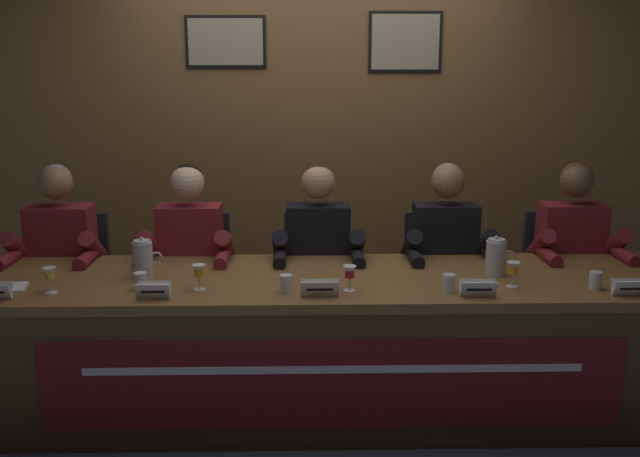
{
  "coord_description": "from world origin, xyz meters",
  "views": [
    {
      "loc": [
        -0.07,
        -3.45,
        1.77
      ],
      "look_at": [
        0.0,
        0.0,
        0.97
      ],
      "focal_mm": 39.93,
      "sensor_mm": 36.0,
      "label": 1
    }
  ],
  "objects_px": {
    "water_cup_left": "(140,282)",
    "water_pitcher_left_side": "(143,259)",
    "conference_table": "(321,325)",
    "panelist_far_right": "(575,255)",
    "chair_right": "(439,291)",
    "nameplate_left": "(153,291)",
    "nameplate_far_right": "(632,288)",
    "chair_left": "(196,292)",
    "panelist_center": "(318,256)",
    "chair_far_right": "(559,290)",
    "chair_far_left": "(73,293)",
    "juice_glass_far_left": "(50,275)",
    "chair_center": "(318,292)",
    "water_pitcher_right_side": "(496,257)",
    "nameplate_center": "(320,288)",
    "water_cup_right": "(449,284)",
    "juice_glass_center": "(350,274)",
    "water_cup_far_right": "(595,281)",
    "panelist_right": "(447,255)",
    "juice_glass_right": "(513,270)",
    "juice_glass_left": "(199,272)",
    "water_cup_center": "(286,285)",
    "panelist_far_left": "(58,257)",
    "document_stack_far_left": "(3,288)",
    "panelist_left": "(189,257)",
    "nameplate_right": "(478,288)"
  },
  "relations": [
    {
      "from": "chair_center",
      "to": "panelist_right",
      "type": "relative_size",
      "value": 0.73
    },
    {
      "from": "chair_far_left",
      "to": "juice_glass_far_left",
      "type": "bearing_deg",
      "value": -77.43
    },
    {
      "from": "conference_table",
      "to": "panelist_far_right",
      "type": "xyz_separation_m",
      "value": [
        1.46,
        0.54,
        0.21
      ]
    },
    {
      "from": "water_cup_left",
      "to": "nameplate_far_right",
      "type": "height_order",
      "value": "water_cup_left"
    },
    {
      "from": "water_cup_left",
      "to": "water_pitcher_left_side",
      "type": "xyz_separation_m",
      "value": [
        -0.03,
        0.21,
        0.06
      ]
    },
    {
      "from": "juice_glass_left",
      "to": "juice_glass_center",
      "type": "distance_m",
      "value": 0.72
    },
    {
      "from": "nameplate_left",
      "to": "water_pitcher_right_side",
      "type": "height_order",
      "value": "water_pitcher_right_side"
    },
    {
      "from": "panelist_right",
      "to": "juice_glass_right",
      "type": "distance_m",
      "value": 0.65
    },
    {
      "from": "nameplate_left",
      "to": "water_pitcher_right_side",
      "type": "bearing_deg",
      "value": 11.45
    },
    {
      "from": "water_pitcher_left_side",
      "to": "water_pitcher_right_side",
      "type": "height_order",
      "value": "same"
    },
    {
      "from": "conference_table",
      "to": "chair_far_right",
      "type": "distance_m",
      "value": 1.64
    },
    {
      "from": "water_cup_center",
      "to": "water_pitcher_left_side",
      "type": "xyz_separation_m",
      "value": [
        -0.72,
        0.26,
        0.06
      ]
    },
    {
      "from": "chair_center",
      "to": "panelist_center",
      "type": "bearing_deg",
      "value": -90.0
    },
    {
      "from": "chair_left",
      "to": "water_cup_far_right",
      "type": "distance_m",
      "value": 2.24
    },
    {
      "from": "juice_glass_far_left",
      "to": "panelist_center",
      "type": "relative_size",
      "value": 0.1
    },
    {
      "from": "juice_glass_far_left",
      "to": "chair_far_right",
      "type": "bearing_deg",
      "value": 17.43
    },
    {
      "from": "chair_right",
      "to": "panelist_far_right",
      "type": "bearing_deg",
      "value": -15.26
    },
    {
      "from": "water_pitcher_left_side",
      "to": "document_stack_far_left",
      "type": "distance_m",
      "value": 0.67
    },
    {
      "from": "conference_table",
      "to": "water_cup_far_right",
      "type": "height_order",
      "value": "water_cup_far_right"
    },
    {
      "from": "panelist_far_left",
      "to": "document_stack_far_left",
      "type": "height_order",
      "value": "panelist_far_left"
    },
    {
      "from": "chair_center",
      "to": "chair_right",
      "type": "distance_m",
      "value": 0.73
    },
    {
      "from": "chair_right",
      "to": "water_pitcher_left_side",
      "type": "bearing_deg",
      "value": -159.27
    },
    {
      "from": "chair_center",
      "to": "water_cup_far_right",
      "type": "height_order",
      "value": "chair_center"
    },
    {
      "from": "chair_right",
      "to": "nameplate_far_right",
      "type": "xyz_separation_m",
      "value": [
        0.71,
        -0.96,
        0.32
      ]
    },
    {
      "from": "juice_glass_far_left",
      "to": "juice_glass_center",
      "type": "bearing_deg",
      "value": -0.03
    },
    {
      "from": "juice_glass_far_left",
      "to": "panelist_left",
      "type": "relative_size",
      "value": 0.1
    },
    {
      "from": "chair_left",
      "to": "chair_center",
      "type": "bearing_deg",
      "value": 0.0
    },
    {
      "from": "conference_table",
      "to": "panelist_center",
      "type": "relative_size",
      "value": 3.21
    },
    {
      "from": "chair_far_left",
      "to": "panelist_far_right",
      "type": "distance_m",
      "value": 2.95
    },
    {
      "from": "panelist_far_left",
      "to": "nameplate_center",
      "type": "height_order",
      "value": "panelist_far_left"
    },
    {
      "from": "conference_table",
      "to": "nameplate_far_right",
      "type": "bearing_deg",
      "value": -8.62
    },
    {
      "from": "juice_glass_far_left",
      "to": "water_pitcher_right_side",
      "type": "distance_m",
      "value": 2.18
    },
    {
      "from": "chair_center",
      "to": "nameplate_far_right",
      "type": "xyz_separation_m",
      "value": [
        1.44,
        -0.96,
        0.32
      ]
    },
    {
      "from": "nameplate_center",
      "to": "water_cup_right",
      "type": "relative_size",
      "value": 2.08
    },
    {
      "from": "panelist_far_right",
      "to": "water_pitcher_left_side",
      "type": "relative_size",
      "value": 5.86
    },
    {
      "from": "nameplate_right",
      "to": "panelist_far_right",
      "type": "bearing_deg",
      "value": 45.7
    },
    {
      "from": "chair_right",
      "to": "panelist_center",
      "type": "bearing_deg",
      "value": -164.74
    },
    {
      "from": "panelist_center",
      "to": "juice_glass_center",
      "type": "relative_size",
      "value": 9.93
    },
    {
      "from": "nameplate_left",
      "to": "panelist_center",
      "type": "relative_size",
      "value": 0.13
    },
    {
      "from": "water_pitcher_left_side",
      "to": "water_pitcher_right_side",
      "type": "bearing_deg",
      "value": -0.26
    },
    {
      "from": "chair_far_left",
      "to": "chair_far_right",
      "type": "distance_m",
      "value": 2.93
    },
    {
      "from": "panelist_right",
      "to": "chair_far_right",
      "type": "bearing_deg",
      "value": 15.26
    },
    {
      "from": "juice_glass_far_left",
      "to": "water_cup_far_right",
      "type": "relative_size",
      "value": 1.46
    },
    {
      "from": "chair_left",
      "to": "water_pitcher_left_side",
      "type": "bearing_deg",
      "value": -104.4
    },
    {
      "from": "water_cup_left",
      "to": "chair_right",
      "type": "xyz_separation_m",
      "value": [
        1.59,
        0.82,
        -0.32
      ]
    },
    {
      "from": "water_cup_far_right",
      "to": "conference_table",
      "type": "bearing_deg",
      "value": 175.07
    },
    {
      "from": "panelist_far_left",
      "to": "juice_glass_far_left",
      "type": "distance_m",
      "value": 0.69
    },
    {
      "from": "nameplate_center",
      "to": "panelist_far_right",
      "type": "distance_m",
      "value": 1.65
    },
    {
      "from": "nameplate_left",
      "to": "nameplate_far_right",
      "type": "relative_size",
      "value": 0.87
    },
    {
      "from": "juice_glass_left",
      "to": "juice_glass_center",
      "type": "relative_size",
      "value": 1.0
    }
  ]
}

